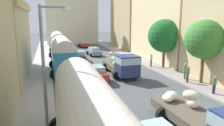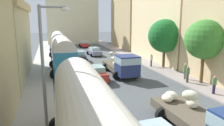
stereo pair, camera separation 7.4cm
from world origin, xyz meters
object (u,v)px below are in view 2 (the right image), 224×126
at_px(cargo_truck_1, 123,64).
at_px(streetlamp_near, 46,63).
at_px(car_1, 84,44).
at_px(pedestrian_0, 151,60).
at_px(parked_bus_1, 63,53).
at_px(pedestrian_3, 214,84).
at_px(pedestrian_4, 185,71).
at_px(car_4, 79,56).
at_px(cargo_truck_0, 214,122).
at_px(car_0, 94,51).
at_px(parked_bus_2, 58,42).
at_px(car_3, 96,74).
at_px(parked_bus_0, 86,117).
at_px(pedestrian_1, 188,74).

distance_m(cargo_truck_1, streetlamp_near, 13.59).
bearing_deg(car_1, pedestrian_0, -77.82).
relative_size(parked_bus_1, pedestrian_3, 5.25).
height_order(car_1, pedestrian_3, pedestrian_3).
distance_m(pedestrian_3, pedestrian_4, 4.61).
height_order(car_4, pedestrian_3, pedestrian_3).
relative_size(parked_bus_1, cargo_truck_0, 1.22).
height_order(parked_bus_1, car_0, parked_bus_1).
distance_m(parked_bus_2, pedestrian_0, 18.14).
distance_m(parked_bus_1, cargo_truck_0, 18.62).
distance_m(pedestrian_0, pedestrian_3, 11.00).
bearing_deg(parked_bus_1, car_4, 67.19).
bearing_deg(car_3, car_0, 78.87).
bearing_deg(car_4, pedestrian_4, -56.40).
relative_size(parked_bus_0, parked_bus_1, 1.03).
relative_size(cargo_truck_1, car_3, 1.88).
bearing_deg(car_4, pedestrian_3, -64.69).
bearing_deg(pedestrian_1, car_1, 99.51).
relative_size(car_4, pedestrian_0, 2.20).
bearing_deg(car_0, car_3, -101.13).
height_order(pedestrian_3, pedestrian_4, pedestrian_4).
bearing_deg(car_4, car_0, 53.48).
xyz_separation_m(parked_bus_2, pedestrian_3, (11.33, -25.27, -1.28)).
bearing_deg(cargo_truck_0, pedestrian_4, 61.51).
distance_m(pedestrian_1, pedestrian_3, 3.47).
relative_size(parked_bus_0, car_3, 2.35).
relative_size(car_3, pedestrian_4, 2.16).
distance_m(parked_bus_2, car_4, 7.70).
relative_size(parked_bus_1, car_3, 2.28).
xyz_separation_m(parked_bus_1, cargo_truck_0, (6.13, -17.55, -1.10)).
height_order(pedestrian_0, pedestrian_1, pedestrian_0).
height_order(parked_bus_1, car_4, parked_bus_1).
bearing_deg(car_3, car_4, 90.77).
height_order(parked_bus_2, streetlamp_near, streetlamp_near).
bearing_deg(streetlamp_near, pedestrian_3, 12.08).
xyz_separation_m(car_3, pedestrian_3, (8.46, -6.92, 0.16)).
distance_m(parked_bus_0, pedestrian_3, 12.88).
height_order(cargo_truck_1, car_4, cargo_truck_1).
height_order(cargo_truck_0, pedestrian_1, cargo_truck_0).
height_order(car_3, car_4, car_3).
bearing_deg(car_1, pedestrian_3, -81.32).
xyz_separation_m(car_0, pedestrian_4, (5.82, -18.00, 0.31)).
height_order(car_1, car_4, car_4).
relative_size(pedestrian_3, streetlamp_near, 0.24).
distance_m(car_3, pedestrian_4, 9.21).
relative_size(car_0, pedestrian_4, 2.44).
bearing_deg(parked_bus_1, cargo_truck_1, -31.07).
xyz_separation_m(parked_bus_0, pedestrian_3, (11.56, 5.54, -1.25)).
distance_m(car_3, pedestrian_0, 9.23).
xyz_separation_m(parked_bus_2, car_3, (2.86, -18.36, -1.44)).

